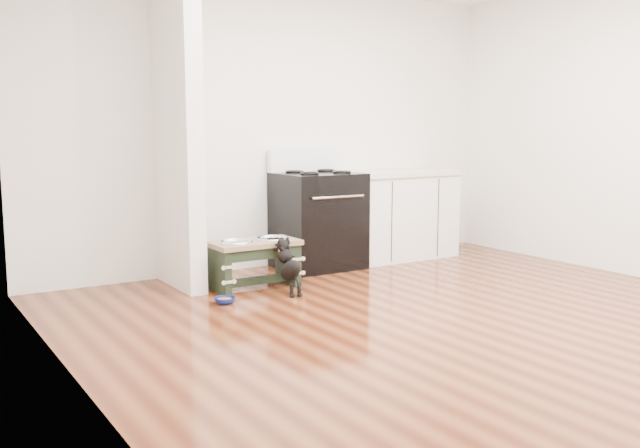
# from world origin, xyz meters

# --- Properties ---
(ground) EXTENTS (5.00, 5.00, 0.00)m
(ground) POSITION_xyz_m (0.00, 0.00, 0.00)
(ground) COLOR #41190B
(ground) RESTS_ON ground
(room_shell) EXTENTS (5.00, 5.00, 5.00)m
(room_shell) POSITION_xyz_m (0.00, 0.00, 1.62)
(room_shell) COLOR silver
(room_shell) RESTS_ON ground
(partition_wall) EXTENTS (0.15, 0.80, 2.70)m
(partition_wall) POSITION_xyz_m (-1.18, 2.10, 1.35)
(partition_wall) COLOR silver
(partition_wall) RESTS_ON ground
(oven_range) EXTENTS (0.76, 0.69, 1.14)m
(oven_range) POSITION_xyz_m (0.25, 2.16, 0.48)
(oven_range) COLOR black
(oven_range) RESTS_ON ground
(cabinet_run) EXTENTS (1.24, 0.64, 0.91)m
(cabinet_run) POSITION_xyz_m (1.23, 2.18, 0.45)
(cabinet_run) COLOR silver
(cabinet_run) RESTS_ON ground
(dog_feeder) EXTENTS (0.74, 0.40, 0.42)m
(dog_feeder) POSITION_xyz_m (-0.67, 1.70, 0.29)
(dog_feeder) COLOR black
(dog_feeder) RESTS_ON ground
(puppy) EXTENTS (0.13, 0.38, 0.45)m
(puppy) POSITION_xyz_m (-0.53, 1.36, 0.25)
(puppy) COLOR black
(puppy) RESTS_ON ground
(floor_bowl) EXTENTS (0.20, 0.20, 0.05)m
(floor_bowl) POSITION_xyz_m (-1.11, 1.34, 0.03)
(floor_bowl) COLOR navy
(floor_bowl) RESTS_ON ground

